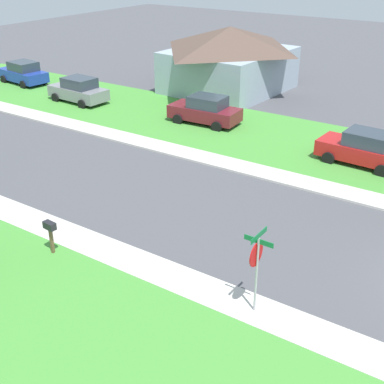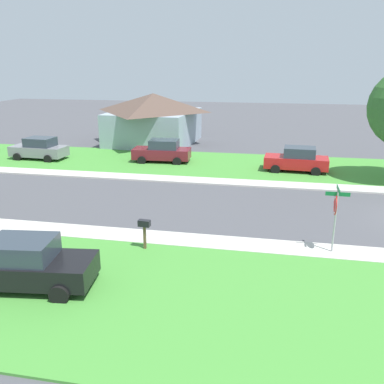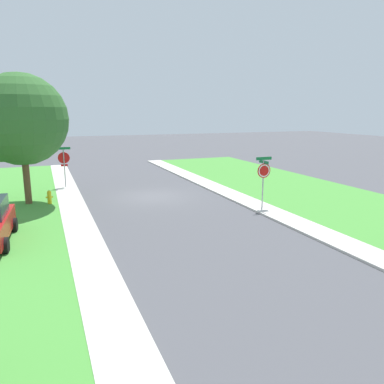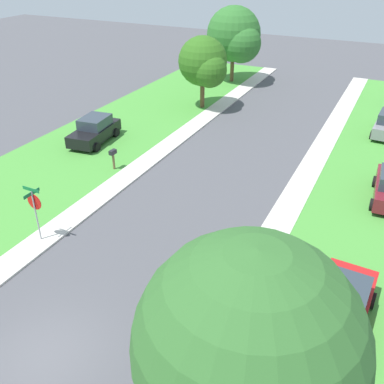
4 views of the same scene
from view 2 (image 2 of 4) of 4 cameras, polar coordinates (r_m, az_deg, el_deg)
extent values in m
cube|color=beige|center=(26.93, 0.89, 1.58)|extent=(1.40, 56.00, 0.10)
cube|color=#479338|center=(31.43, 2.41, 3.84)|extent=(8.00, 56.00, 0.08)
cube|color=beige|center=(18.27, -4.37, -6.29)|extent=(1.40, 56.00, 0.10)
cube|color=#479338|center=(14.31, -9.46, -13.68)|extent=(8.00, 56.00, 0.08)
cylinder|color=#9E9EA3|center=(17.37, 18.85, -4.05)|extent=(0.07, 0.07, 2.60)
cylinder|color=red|center=(17.12, 18.92, -1.70)|extent=(0.76, 0.04, 0.76)
cylinder|color=white|center=(17.12, 18.86, -1.69)|extent=(0.67, 0.01, 0.67)
cylinder|color=red|center=(17.12, 18.85, -1.69)|extent=(0.55, 0.01, 0.55)
cube|color=#146B38|center=(16.94, 19.30, 0.34)|extent=(0.92, 0.03, 0.16)
cube|color=#146B38|center=(16.99, 19.24, -0.27)|extent=(0.03, 0.92, 0.16)
cube|color=maroon|center=(32.00, -4.14, 5.26)|extent=(2.03, 4.39, 0.76)
cube|color=#2D3842|center=(31.82, -3.82, 6.52)|extent=(1.71, 2.18, 0.68)
cylinder|color=black|center=(31.53, -6.84, 4.30)|extent=(0.27, 0.65, 0.64)
cylinder|color=black|center=(33.23, -6.07, 4.99)|extent=(0.27, 0.65, 0.64)
cylinder|color=black|center=(30.97, -2.05, 4.17)|extent=(0.27, 0.65, 0.64)
cylinder|color=black|center=(32.70, -1.51, 4.88)|extent=(0.27, 0.65, 0.64)
cube|color=red|center=(29.96, 13.97, 3.96)|extent=(2.04, 4.40, 0.76)
cube|color=#2D3842|center=(29.81, 14.45, 5.28)|extent=(1.72, 2.19, 0.68)
cylinder|color=black|center=(29.20, 11.27, 3.04)|extent=(0.28, 0.65, 0.64)
cylinder|color=black|center=(30.95, 11.48, 3.83)|extent=(0.28, 0.65, 0.64)
cylinder|color=black|center=(29.20, 16.49, 2.65)|extent=(0.28, 0.65, 0.64)
cylinder|color=black|center=(30.95, 16.41, 3.46)|extent=(0.28, 0.65, 0.64)
cube|color=black|center=(15.29, -21.21, -9.74)|extent=(2.30, 4.48, 0.76)
cube|color=#2D3842|center=(15.08, -22.20, -7.22)|extent=(1.84, 2.27, 0.68)
cylinder|color=black|center=(15.70, -15.20, -9.95)|extent=(0.31, 0.66, 0.64)
cylinder|color=black|center=(14.23, -17.59, -13.18)|extent=(0.31, 0.66, 0.64)
cylinder|color=black|center=(16.75, -23.96, -9.12)|extent=(0.31, 0.66, 0.64)
cube|color=gray|center=(34.95, -20.12, 5.28)|extent=(2.04, 4.39, 0.76)
cube|color=#2D3842|center=(34.71, -19.97, 6.43)|extent=(1.72, 2.19, 0.68)
cylinder|color=black|center=(35.08, -22.68, 4.40)|extent=(0.28, 0.65, 0.64)
cylinder|color=black|center=(36.50, -21.02, 5.04)|extent=(0.28, 0.65, 0.64)
cylinder|color=black|center=(33.56, -19.01, 4.26)|extent=(0.28, 0.65, 0.64)
cylinder|color=black|center=(35.04, -17.43, 4.93)|extent=(0.28, 0.65, 0.64)
cube|color=#93A3B2|center=(39.84, -5.19, 8.79)|extent=(8.78, 7.65, 3.00)
pyramid|color=brown|center=(39.57, -5.28, 12.08)|extent=(9.42, 8.28, 1.60)
cube|color=#51331E|center=(41.24, -9.98, 8.25)|extent=(1.00, 0.11, 2.10)
cube|color=brown|center=(17.14, -6.45, -6.28)|extent=(0.10, 0.10, 1.05)
cube|color=black|center=(16.89, -6.52, -4.24)|extent=(0.28, 0.50, 0.26)
camera|label=1|loc=(9.62, 75.45, 21.53)|focal=48.27mm
camera|label=3|loc=(30.46, -17.39, 12.33)|focal=35.31mm
camera|label=4|loc=(32.94, 39.50, 21.50)|focal=40.74mm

